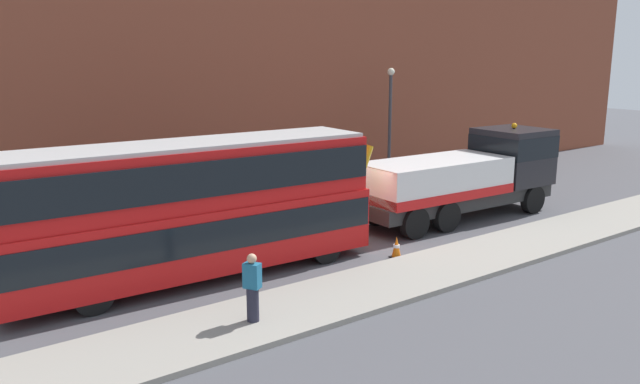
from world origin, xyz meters
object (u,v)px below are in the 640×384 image
traffic_cone_near_bus (396,248)px  street_lamp (390,117)px  pedestrian_onlooker (252,288)px  double_decker_bus (195,204)px  recovery_tow_truck (467,175)px

traffic_cone_near_bus → street_lamp: street_lamp is taller
pedestrian_onlooker → street_lamp: bearing=5.5°
pedestrian_onlooker → traffic_cone_near_bus: bearing=-15.4°
double_decker_bus → traffic_cone_near_bus: 6.67m
traffic_cone_near_bus → double_decker_bus: bearing=160.0°
street_lamp → pedestrian_onlooker: bearing=-143.4°
street_lamp → recovery_tow_truck: bearing=-104.4°
street_lamp → double_decker_bus: bearing=-154.8°
recovery_tow_truck → double_decker_bus: size_ratio=0.92×
recovery_tow_truck → pedestrian_onlooker: bearing=-159.8°
recovery_tow_truck → street_lamp: bearing=77.8°
double_decker_bus → pedestrian_onlooker: size_ratio=6.50×
pedestrian_onlooker → double_decker_bus: bearing=52.5°
double_decker_bus → pedestrian_onlooker: (-0.45, -4.01, -1.25)m
double_decker_bus → street_lamp: bearing=27.4°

